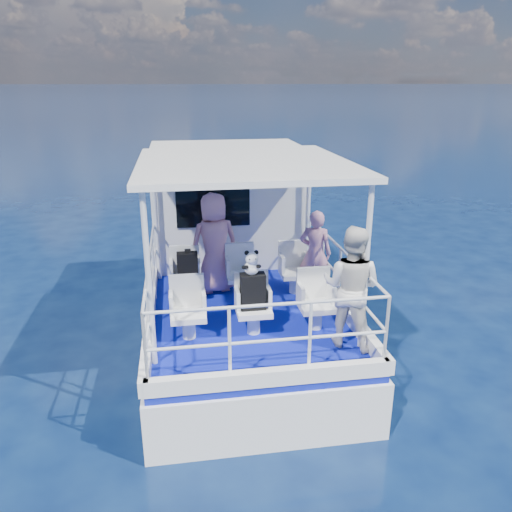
% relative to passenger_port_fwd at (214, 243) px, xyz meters
% --- Properties ---
extents(ground, '(2000.00, 2000.00, 0.00)m').
position_rel_passenger_port_fwd_xyz_m(ground, '(0.40, -0.50, -1.74)').
color(ground, '#071539').
rests_on(ground, ground).
extents(hull, '(3.00, 7.00, 1.60)m').
position_rel_passenger_port_fwd_xyz_m(hull, '(0.40, 0.50, -1.74)').
color(hull, white).
rests_on(hull, ground).
extents(deck, '(2.90, 6.90, 0.10)m').
position_rel_passenger_port_fwd_xyz_m(deck, '(0.40, 0.50, -0.89)').
color(deck, '#0A1391').
rests_on(deck, hull).
extents(cabin, '(2.85, 2.00, 2.20)m').
position_rel_passenger_port_fwd_xyz_m(cabin, '(0.40, 1.80, 0.26)').
color(cabin, white).
rests_on(cabin, deck).
extents(canopy, '(3.00, 3.20, 0.08)m').
position_rel_passenger_port_fwd_xyz_m(canopy, '(0.40, -0.70, 1.40)').
color(canopy, white).
rests_on(canopy, cabin).
extents(canopy_posts, '(2.77, 2.97, 2.20)m').
position_rel_passenger_port_fwd_xyz_m(canopy_posts, '(0.40, -0.75, 0.26)').
color(canopy_posts, white).
rests_on(canopy_posts, deck).
extents(railings, '(2.84, 3.59, 1.00)m').
position_rel_passenger_port_fwd_xyz_m(railings, '(0.40, -1.07, -0.34)').
color(railings, white).
rests_on(railings, deck).
extents(seat_port_fwd, '(0.48, 0.46, 0.38)m').
position_rel_passenger_port_fwd_xyz_m(seat_port_fwd, '(-0.50, -0.30, -0.65)').
color(seat_port_fwd, white).
rests_on(seat_port_fwd, deck).
extents(seat_center_fwd, '(0.48, 0.46, 0.38)m').
position_rel_passenger_port_fwd_xyz_m(seat_center_fwd, '(0.40, -0.30, -0.65)').
color(seat_center_fwd, white).
rests_on(seat_center_fwd, deck).
extents(seat_stbd_fwd, '(0.48, 0.46, 0.38)m').
position_rel_passenger_port_fwd_xyz_m(seat_stbd_fwd, '(1.30, -0.30, -0.65)').
color(seat_stbd_fwd, white).
rests_on(seat_stbd_fwd, deck).
extents(seat_port_aft, '(0.48, 0.46, 0.38)m').
position_rel_passenger_port_fwd_xyz_m(seat_port_aft, '(-0.50, -1.60, -0.65)').
color(seat_port_aft, white).
rests_on(seat_port_aft, deck).
extents(seat_center_aft, '(0.48, 0.46, 0.38)m').
position_rel_passenger_port_fwd_xyz_m(seat_center_aft, '(0.40, -1.60, -0.65)').
color(seat_center_aft, white).
rests_on(seat_center_aft, deck).
extents(seat_stbd_aft, '(0.48, 0.46, 0.38)m').
position_rel_passenger_port_fwd_xyz_m(seat_stbd_aft, '(1.30, -1.60, -0.65)').
color(seat_stbd_aft, white).
rests_on(seat_stbd_aft, deck).
extents(passenger_port_fwd, '(0.71, 0.58, 1.68)m').
position_rel_passenger_port_fwd_xyz_m(passenger_port_fwd, '(0.00, 0.00, 0.00)').
color(passenger_port_fwd, pink).
rests_on(passenger_port_fwd, deck).
extents(passenger_stbd_fwd, '(0.61, 0.53, 1.43)m').
position_rel_passenger_port_fwd_xyz_m(passenger_stbd_fwd, '(1.61, -0.40, -0.13)').
color(passenger_stbd_fwd, '#C7819E').
rests_on(passenger_stbd_fwd, deck).
extents(passenger_stbd_aft, '(1.02, 0.99, 1.65)m').
position_rel_passenger_port_fwd_xyz_m(passenger_stbd_aft, '(1.61, -2.10, -0.01)').
color(passenger_stbd_aft, silver).
rests_on(passenger_stbd_aft, deck).
extents(backpack_port, '(0.33, 0.18, 0.43)m').
position_rel_passenger_port_fwd_xyz_m(backpack_port, '(-0.46, -0.34, -0.24)').
color(backpack_port, black).
rests_on(backpack_port, seat_port_fwd).
extents(backpack_center, '(0.34, 0.19, 0.51)m').
position_rel_passenger_port_fwd_xyz_m(backpack_center, '(0.39, -1.60, -0.20)').
color(backpack_center, black).
rests_on(backpack_center, seat_center_aft).
extents(compact_camera, '(0.10, 0.06, 0.06)m').
position_rel_passenger_port_fwd_xyz_m(compact_camera, '(-0.45, -0.33, -0.00)').
color(compact_camera, black).
rests_on(compact_camera, backpack_port).
extents(panda, '(0.22, 0.18, 0.34)m').
position_rel_passenger_port_fwd_xyz_m(panda, '(0.38, -1.61, 0.22)').
color(panda, white).
rests_on(panda, backpack_center).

